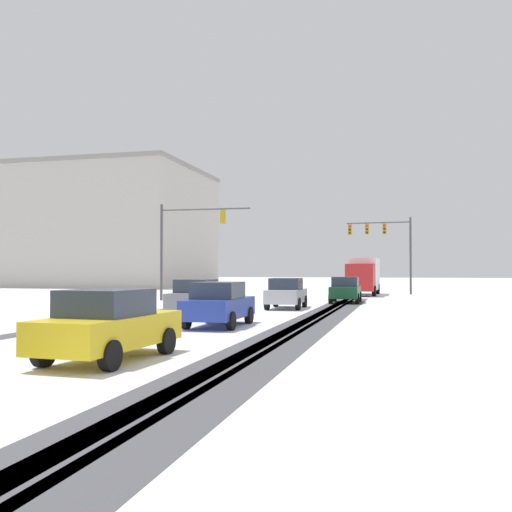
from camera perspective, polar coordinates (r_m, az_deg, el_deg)
The scene contains 14 objects.
wheel_track_left_lane at distance 23.48m, azimuth 4.30°, elevation -6.39°, with size 0.96×38.27×0.01m, color #4C4C51.
wheel_track_right_lane at distance 26.02m, azimuth -13.15°, elevation -5.87°, with size 0.92×38.27×0.01m, color #4C4C51.
wheel_track_center at distance 23.41m, azimuth 5.30°, elevation -6.40°, with size 0.79×38.27×0.01m, color #4C4C51.
wheel_track_oncoming at distance 23.31m, azimuth 7.01°, elevation -6.42°, with size 1.06×38.27×0.01m, color #4C4C51.
sidewalk_kerb_right at distance 21.49m, azimuth 19.74°, elevation -6.63°, with size 4.00×38.27×0.12m, color white.
traffic_signal_near_left at distance 39.19m, azimuth -6.93°, elevation 2.13°, with size 6.27×0.43×6.50m.
traffic_signal_far_right at distance 50.67m, azimuth 12.51°, elevation 1.73°, with size 5.45×0.62×6.50m.
car_dark_green_lead at distance 36.82m, azimuth 8.78°, elevation -3.29°, with size 1.89×4.13×1.62m.
car_silver_second at distance 31.01m, azimuth 3.00°, elevation -3.67°, with size 1.94×4.16×1.62m.
car_grey_third at distance 27.06m, azimuth -5.82°, elevation -4.00°, with size 1.87×4.12×1.62m.
car_blue_fourth at distance 21.26m, azimuth -3.67°, elevation -4.72°, with size 1.88×4.12×1.62m.
car_yellow_cab_fifth at distance 13.72m, azimuth -14.28°, elevation -6.54°, with size 2.02×4.19×1.62m.
box_truck_delivery at distance 48.28m, azimuth 10.50°, elevation -1.85°, with size 2.42×7.45×3.02m.
office_building_far_left_block at distance 76.82m, azimuth -15.41°, elevation 2.64°, with size 26.61×20.14×14.70m.
Camera 1 is at (7.60, -5.64, 2.06)m, focal length 40.72 mm.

